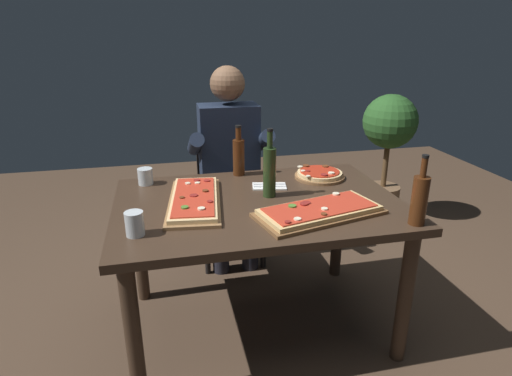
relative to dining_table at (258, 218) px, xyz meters
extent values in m
plane|color=#4C3828|center=(0.00, 0.00, -0.64)|extent=(6.40, 6.40, 0.00)
cube|color=#3D2B1E|center=(0.00, 0.00, 0.08)|extent=(1.40, 0.96, 0.04)
cylinder|color=#3D2B1E|center=(-0.62, -0.40, -0.29)|extent=(0.07, 0.07, 0.70)
cylinder|color=#3D2B1E|center=(0.62, -0.40, -0.29)|extent=(0.07, 0.07, 0.70)
cylinder|color=#3D2B1E|center=(-0.62, 0.40, -0.29)|extent=(0.07, 0.07, 0.70)
cylinder|color=#3D2B1E|center=(0.62, 0.40, -0.29)|extent=(0.07, 0.07, 0.70)
cube|color=brown|center=(0.23, -0.23, 0.10)|extent=(0.63, 0.40, 0.02)
cube|color=#DBB270|center=(0.23, -0.23, 0.12)|extent=(0.59, 0.36, 0.02)
cube|color=red|center=(0.23, -0.23, 0.13)|extent=(0.54, 0.32, 0.01)
cylinder|color=maroon|center=(0.19, -0.18, 0.14)|extent=(0.04, 0.04, 0.00)
cylinder|color=beige|center=(0.24, -0.26, 0.14)|extent=(0.03, 0.03, 0.01)
cylinder|color=beige|center=(0.09, -0.34, 0.14)|extent=(0.03, 0.03, 0.01)
cylinder|color=maroon|center=(0.04, -0.36, 0.14)|extent=(0.03, 0.03, 0.01)
cylinder|color=brown|center=(0.22, -0.32, 0.14)|extent=(0.03, 0.03, 0.01)
cylinder|color=maroon|center=(0.17, -0.19, 0.14)|extent=(0.04, 0.04, 0.01)
cylinder|color=beige|center=(0.37, -0.10, 0.14)|extent=(0.03, 0.03, 0.01)
cylinder|color=#4C7F2D|center=(0.11, -0.20, 0.14)|extent=(0.04, 0.04, 0.01)
cube|color=olive|center=(-0.31, 0.04, 0.10)|extent=(0.32, 0.62, 0.02)
cube|color=#E5C184|center=(-0.31, 0.04, 0.12)|extent=(0.28, 0.58, 0.02)
cube|color=red|center=(-0.31, 0.04, 0.13)|extent=(0.25, 0.53, 0.01)
cylinder|color=beige|center=(-0.29, -0.14, 0.14)|extent=(0.03, 0.03, 0.01)
cylinder|color=brown|center=(-0.37, 0.02, 0.14)|extent=(0.02, 0.02, 0.01)
cylinder|color=#4C7F2D|center=(-0.37, -0.11, 0.14)|extent=(0.03, 0.03, 0.01)
cylinder|color=maroon|center=(-0.25, -0.07, 0.14)|extent=(0.03, 0.03, 0.01)
cylinder|color=maroon|center=(-0.28, 0.25, 0.14)|extent=(0.04, 0.04, 0.00)
cylinder|color=maroon|center=(-0.23, 0.23, 0.14)|extent=(0.03, 0.03, 0.01)
cylinder|color=beige|center=(-0.33, 0.21, 0.14)|extent=(0.03, 0.03, 0.01)
cylinder|color=beige|center=(-0.28, 0.21, 0.14)|extent=(0.03, 0.03, 0.00)
cylinder|color=maroon|center=(-0.31, 0.03, 0.14)|extent=(0.04, 0.04, 0.00)
cylinder|color=brown|center=(-0.25, 0.08, 0.14)|extent=(0.03, 0.03, 0.01)
cylinder|color=brown|center=(0.42, 0.26, 0.10)|extent=(0.28, 0.28, 0.02)
cylinder|color=#E5C184|center=(0.42, 0.26, 0.12)|extent=(0.25, 0.25, 0.02)
cylinder|color=#B72D19|center=(0.42, 0.26, 0.13)|extent=(0.22, 0.22, 0.01)
cylinder|color=maroon|center=(0.42, 0.18, 0.14)|extent=(0.04, 0.04, 0.01)
cylinder|color=maroon|center=(0.35, 0.27, 0.14)|extent=(0.03, 0.03, 0.00)
cylinder|color=brown|center=(0.37, 0.36, 0.14)|extent=(0.04, 0.04, 0.01)
cylinder|color=beige|center=(0.33, 0.36, 0.14)|extent=(0.03, 0.03, 0.00)
cylinder|color=beige|center=(0.32, 0.18, 0.14)|extent=(0.02, 0.02, 0.01)
cylinder|color=brown|center=(0.48, 0.33, 0.14)|extent=(0.04, 0.04, 0.01)
cylinder|color=beige|center=(0.33, 0.28, 0.14)|extent=(0.03, 0.03, 0.00)
cylinder|color=beige|center=(0.46, 0.20, 0.14)|extent=(0.03, 0.03, 0.01)
cylinder|color=#47230F|center=(-0.02, 0.42, 0.20)|extent=(0.07, 0.07, 0.21)
cylinder|color=#47230F|center=(-0.02, 0.42, 0.34)|extent=(0.03, 0.03, 0.07)
cylinder|color=black|center=(-0.02, 0.42, 0.38)|extent=(0.04, 0.04, 0.01)
cylinder|color=#47230F|center=(0.61, -0.41, 0.20)|extent=(0.07, 0.07, 0.22)
cylinder|color=#47230F|center=(0.61, -0.41, 0.35)|extent=(0.03, 0.03, 0.09)
cylinder|color=black|center=(0.61, -0.41, 0.40)|extent=(0.03, 0.03, 0.01)
cylinder|color=#233819|center=(0.07, 0.05, 0.22)|extent=(0.07, 0.07, 0.25)
cylinder|color=#233819|center=(0.07, 0.05, 0.39)|extent=(0.03, 0.03, 0.09)
cylinder|color=black|center=(0.07, 0.05, 0.44)|extent=(0.03, 0.03, 0.01)
cylinder|color=silver|center=(-0.58, -0.25, 0.15)|extent=(0.08, 0.08, 0.10)
cylinder|color=silver|center=(-0.58, -0.25, 0.12)|extent=(0.06, 0.06, 0.05)
cylinder|color=silver|center=(-0.55, 0.37, 0.14)|extent=(0.08, 0.08, 0.09)
cube|color=white|center=(0.10, 0.18, 0.10)|extent=(0.20, 0.14, 0.01)
cube|color=silver|center=(0.10, 0.16, 0.10)|extent=(0.17, 0.04, 0.00)
cube|color=silver|center=(0.11, 0.20, 0.10)|extent=(0.17, 0.05, 0.00)
cube|color=black|center=(-0.02, 0.78, -0.21)|extent=(0.44, 0.44, 0.04)
cube|color=black|center=(-0.02, 0.98, 0.02)|extent=(0.40, 0.04, 0.42)
cylinder|color=black|center=(-0.21, 0.59, -0.44)|extent=(0.04, 0.04, 0.41)
cylinder|color=black|center=(0.17, 0.59, -0.44)|extent=(0.04, 0.04, 0.41)
cylinder|color=black|center=(-0.21, 0.97, -0.44)|extent=(0.04, 0.04, 0.41)
cylinder|color=black|center=(0.17, 0.97, -0.44)|extent=(0.04, 0.04, 0.41)
cylinder|color=#23232D|center=(-0.12, 0.60, -0.42)|extent=(0.11, 0.11, 0.45)
cylinder|color=#23232D|center=(0.08, 0.60, -0.42)|extent=(0.11, 0.11, 0.45)
cube|color=#23232D|center=(-0.02, 0.68, -0.13)|extent=(0.34, 0.40, 0.12)
cube|color=#1E283D|center=(-0.02, 0.78, 0.19)|extent=(0.38, 0.22, 0.52)
sphere|color=brown|center=(-0.02, 0.78, 0.58)|extent=(0.22, 0.22, 0.22)
cylinder|color=#1E283D|center=(-0.24, 0.73, 0.21)|extent=(0.09, 0.31, 0.21)
cylinder|color=#1E283D|center=(0.20, 0.73, 0.21)|extent=(0.09, 0.31, 0.21)
cylinder|color=#846042|center=(1.35, 1.16, -0.50)|extent=(0.28, 0.28, 0.29)
cylinder|color=brown|center=(1.35, 1.16, -0.16)|extent=(0.04, 0.04, 0.38)
sphere|color=#285623|center=(1.35, 1.16, 0.20)|extent=(0.43, 0.43, 0.43)
camera|label=1|loc=(-0.44, -1.91, 0.90)|focal=29.95mm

